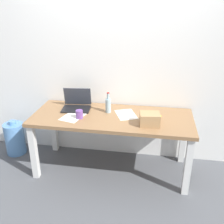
# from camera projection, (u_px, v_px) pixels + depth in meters

# --- Properties ---
(ground_plane) EXTENTS (8.00, 8.00, 0.00)m
(ground_plane) POSITION_uv_depth(u_px,v_px,m) (112.00, 168.00, 3.30)
(ground_plane) COLOR #515459
(back_wall) EXTENTS (5.20, 0.08, 2.60)m
(back_wall) POSITION_uv_depth(u_px,v_px,m) (118.00, 58.00, 3.17)
(back_wall) COLOR white
(back_wall) RESTS_ON ground
(desk) EXTENTS (1.85, 0.75, 0.72)m
(desk) POSITION_uv_depth(u_px,v_px,m) (112.00, 123.00, 3.04)
(desk) COLOR olive
(desk) RESTS_ON ground
(laptop_left) EXTENTS (0.36, 0.29, 0.24)m
(laptop_left) POSITION_uv_depth(u_px,v_px,m) (77.00, 105.00, 3.19)
(laptop_left) COLOR black
(laptop_left) RESTS_ON desk
(beer_bottle) EXTENTS (0.06, 0.06, 0.25)m
(beer_bottle) POSITION_uv_depth(u_px,v_px,m) (108.00, 105.00, 3.07)
(beer_bottle) COLOR #99B7C1
(beer_bottle) RESTS_ON desk
(computer_mouse) EXTENTS (0.10, 0.12, 0.03)m
(computer_mouse) POSITION_uv_depth(u_px,v_px,m) (158.00, 116.00, 2.98)
(computer_mouse) COLOR gold
(computer_mouse) RESTS_ON desk
(cardboard_box) EXTENTS (0.23, 0.20, 0.13)m
(cardboard_box) POSITION_uv_depth(u_px,v_px,m) (150.00, 119.00, 2.78)
(cardboard_box) COLOR tan
(cardboard_box) RESTS_ON desk
(coffee_mug) EXTENTS (0.08, 0.08, 0.09)m
(coffee_mug) POSITION_uv_depth(u_px,v_px,m) (79.00, 114.00, 2.94)
(coffee_mug) COLOR #724799
(coffee_mug) RESTS_ON desk
(paper_sheet_front_left) EXTENTS (0.28, 0.34, 0.00)m
(paper_sheet_front_left) POSITION_uv_depth(u_px,v_px,m) (73.00, 117.00, 2.99)
(paper_sheet_front_left) COLOR white
(paper_sheet_front_left) RESTS_ON desk
(paper_sheet_near_back) EXTENTS (0.31, 0.35, 0.00)m
(paper_sheet_near_back) POSITION_uv_depth(u_px,v_px,m) (126.00, 114.00, 3.04)
(paper_sheet_near_back) COLOR white
(paper_sheet_near_back) RESTS_ON desk
(water_cooler_jug) EXTENTS (0.26, 0.26, 0.49)m
(water_cooler_jug) POSITION_uv_depth(u_px,v_px,m) (15.00, 138.00, 3.55)
(water_cooler_jug) COLOR #598CC6
(water_cooler_jug) RESTS_ON ground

